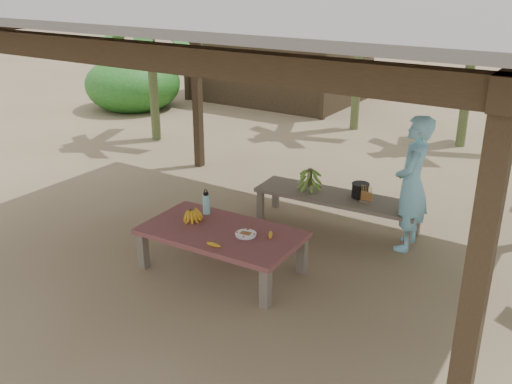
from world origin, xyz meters
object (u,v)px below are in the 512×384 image
Objects in this scene: work_table at (221,236)px; plate at (246,234)px; ripe_banana_bunch at (191,214)px; woman at (412,184)px; water_flask at (206,203)px; cooking_pot at (360,191)px; bench at (337,199)px.

plate is (0.31, 0.03, 0.08)m from work_table.
woman is (2.05, 1.68, 0.27)m from ripe_banana_bunch.
work_table is 0.56m from water_flask.
work_table is at bearing -33.99° from water_flask.
water_flask is (-0.75, 0.26, 0.11)m from plate.
water_flask is at bearing 160.65° from plate.
ripe_banana_bunch reaches higher than plate.
plate is at bearing -106.41° from cooking_pot.
woman reaches higher than plate.
work_table is 0.82× the size of bench.
work_table reaches higher than bench.
work_table is 0.49m from ripe_banana_bunch.
bench is 1.83m from water_flask.
ripe_banana_bunch reaches higher than bench.
water_flask is at bearing 83.52° from ripe_banana_bunch.
bench is at bearing 59.13° from ripe_banana_bunch.
cooking_pot is (1.33, 1.87, -0.03)m from ripe_banana_bunch.
plate is 1.96m from cooking_pot.
ripe_banana_bunch is at bearing -125.45° from cooking_pot.
woman is at bearing -14.23° from cooking_pot.
work_table is 1.09× the size of woman.
woman is at bearing 35.26° from water_flask.
water_flask is 0.19× the size of woman.
ripe_banana_bunch is at bearing -96.48° from water_flask.
cooking_pot is at bearing 17.79° from bench.
plate is 0.80m from water_flask.
bench is 10.11× the size of cooking_pot.
ripe_banana_bunch is (-1.05, -1.76, 0.18)m from bench.
plate is 1.07× the size of cooking_pot.
bench is 1.10m from woman.
plate reaches higher than work_table.
work_table is 2.10m from cooking_pot.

